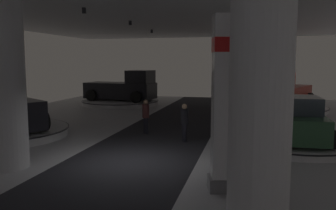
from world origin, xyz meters
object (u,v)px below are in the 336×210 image
(column_left, at_px, (2,80))
(display_platform_deep_left, at_px, (120,102))
(column_right, at_px, (261,91))
(pickup_truck_deep_left, at_px, (124,88))
(pickup_truck_deep_right, at_px, (283,93))
(visitor_walking_far, at_px, (146,114))
(display_platform_mid_left, at_px, (1,132))
(display_platform_deep_right, at_px, (284,108))
(visitor_walking_near, at_px, (184,120))
(display_platform_mid_right, at_px, (296,142))
(display_car_mid_right, at_px, (297,120))
(brand_sign_pylon, at_px, (234,102))

(column_left, height_order, display_platform_deep_left, column_left)
(column_right, distance_m, pickup_truck_deep_left, 20.90)
(pickup_truck_deep_right, distance_m, pickup_truck_deep_left, 11.60)
(column_left, bearing_deg, visitor_walking_far, 65.33)
(display_platform_deep_left, xyz_separation_m, visitor_walking_far, (5.09, -10.26, 0.71))
(column_left, relative_size, display_platform_mid_left, 0.93)
(column_left, xyz_separation_m, display_platform_mid_left, (-3.33, 4.02, -2.54))
(display_platform_deep_right, relative_size, visitor_walking_near, 3.57)
(display_platform_deep_left, height_order, pickup_truck_deep_left, pickup_truck_deep_left)
(column_left, height_order, display_platform_mid_right, column_left)
(pickup_truck_deep_right, relative_size, visitor_walking_far, 3.58)
(column_left, distance_m, display_platform_mid_left, 5.81)
(visitor_walking_near, bearing_deg, column_left, -134.86)
(visitor_walking_far, bearing_deg, pickup_truck_deep_left, 115.01)
(column_right, height_order, visitor_walking_near, column_right)
(display_platform_deep_left, bearing_deg, display_platform_mid_left, -94.79)
(pickup_truck_deep_left, distance_m, visitor_walking_far, 11.29)
(display_platform_mid_left, height_order, display_platform_mid_right, display_platform_mid_left)
(visitor_walking_far, bearing_deg, display_platform_deep_right, 53.64)
(column_right, distance_m, display_platform_mid_left, 12.88)
(column_right, distance_m, display_platform_deep_left, 21.18)
(display_platform_deep_right, relative_size, visitor_walking_far, 3.57)
(display_platform_deep_left, bearing_deg, display_platform_mid_right, -44.41)
(pickup_truck_deep_right, bearing_deg, display_platform_mid_left, -139.19)
(display_platform_mid_left, bearing_deg, column_left, -50.37)
(column_left, bearing_deg, display_platform_deep_left, 98.01)
(display_platform_deep_left, bearing_deg, visitor_walking_near, -58.20)
(display_platform_mid_right, relative_size, display_car_mid_right, 1.13)
(pickup_truck_deep_right, bearing_deg, display_platform_mid_right, -91.74)
(display_platform_deep_right, distance_m, visitor_walking_near, 11.69)
(brand_sign_pylon, xyz_separation_m, display_car_mid_right, (2.19, 5.40, -1.26))
(column_left, distance_m, display_platform_deep_left, 16.69)
(display_platform_deep_right, xyz_separation_m, visitor_walking_far, (-6.90, -9.38, 0.73))
(display_platform_mid_left, xyz_separation_m, visitor_walking_far, (6.12, 2.05, 0.70))
(pickup_truck_deep_right, height_order, display_platform_mid_right, pickup_truck_deep_right)
(display_platform_deep_left, distance_m, visitor_walking_far, 11.47)
(pickup_truck_deep_right, relative_size, pickup_truck_deep_left, 1.03)
(brand_sign_pylon, bearing_deg, display_platform_deep_left, 119.22)
(display_platform_deep_right, distance_m, display_platform_deep_left, 12.02)
(display_platform_mid_right, xyz_separation_m, display_platform_deep_left, (-11.55, 11.32, 0.03))
(display_platform_mid_left, distance_m, pickup_truck_deep_left, 12.39)
(pickup_truck_deep_left, xyz_separation_m, visitor_walking_far, (4.77, -10.22, -0.38))
(column_right, relative_size, pickup_truck_deep_right, 0.97)
(pickup_truck_deep_right, relative_size, visitor_walking_near, 3.58)
(pickup_truck_deep_right, height_order, visitor_walking_near, pickup_truck_deep_right)
(display_platform_mid_right, bearing_deg, display_platform_mid_left, -175.48)
(column_left, relative_size, brand_sign_pylon, 1.23)
(display_platform_deep_right, height_order, pickup_truck_deep_left, pickup_truck_deep_left)
(display_platform_deep_right, relative_size, display_car_mid_right, 1.33)
(display_platform_mid_left, xyz_separation_m, display_platform_deep_left, (1.03, 12.31, -0.01))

